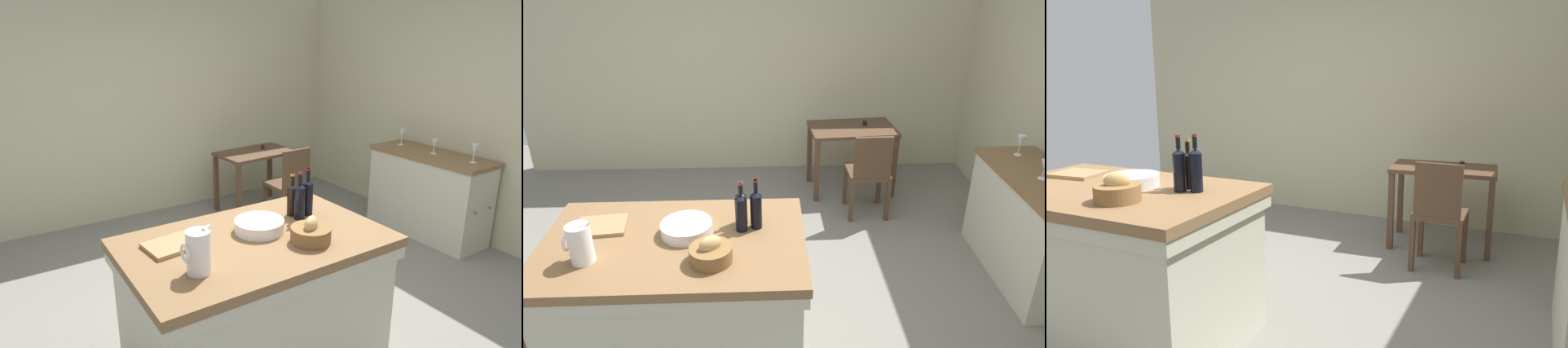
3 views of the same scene
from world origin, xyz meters
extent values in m
plane|color=slate|center=(0.00, 0.00, 0.00)|extent=(6.76, 6.76, 0.00)
cube|color=#B7B28E|center=(0.00, 2.60, 1.30)|extent=(5.32, 0.12, 2.60)
cube|color=brown|center=(-0.41, -0.46, 0.88)|extent=(1.58, 0.99, 0.06)
cube|color=#BCBAA3|center=(-0.41, -0.46, 0.81)|extent=(1.56, 0.97, 0.08)
cube|color=#BCBAA3|center=(-0.41, -0.46, 0.42)|extent=(1.50, 0.91, 0.85)
cube|color=brown|center=(2.26, 0.30, 0.87)|extent=(0.52, 1.26, 0.04)
cube|color=#BCBAA3|center=(2.26, 0.30, 0.43)|extent=(0.49, 1.23, 0.85)
cube|color=#513826|center=(1.09, 1.92, 0.71)|extent=(0.94, 0.63, 0.04)
cube|color=#513826|center=(0.70, 1.64, 0.35)|extent=(0.05, 0.05, 0.70)
cube|color=#513826|center=(1.52, 1.70, 0.35)|extent=(0.05, 0.05, 0.70)
cube|color=#513826|center=(0.66, 2.13, 0.35)|extent=(0.05, 0.05, 0.70)
cube|color=#513826|center=(1.49, 2.19, 0.35)|extent=(0.05, 0.05, 0.70)
cylinder|color=black|center=(1.24, 1.98, 0.76)|extent=(0.04, 0.04, 0.05)
cube|color=#513826|center=(1.17, 1.39, 0.45)|extent=(0.41, 0.41, 0.04)
cube|color=#513826|center=(1.17, 1.21, 0.68)|extent=(0.36, 0.04, 0.42)
cube|color=#513826|center=(1.35, 1.57, 0.21)|extent=(0.04, 0.04, 0.43)
cube|color=#513826|center=(0.99, 1.57, 0.21)|extent=(0.04, 0.04, 0.43)
cube|color=#513826|center=(1.35, 1.21, 0.21)|extent=(0.04, 0.04, 0.43)
cube|color=#513826|center=(0.99, 1.21, 0.21)|extent=(0.04, 0.04, 0.43)
cylinder|color=white|center=(-0.87, -0.65, 1.03)|extent=(0.13, 0.13, 0.23)
cone|color=white|center=(-0.81, -0.65, 1.15)|extent=(0.07, 0.04, 0.06)
torus|color=white|center=(-0.95, -0.65, 1.04)|extent=(0.02, 0.10, 0.10)
cylinder|color=white|center=(-0.33, -0.38, 0.95)|extent=(0.31, 0.31, 0.07)
cylinder|color=brown|center=(-0.16, -0.68, 0.96)|extent=(0.24, 0.24, 0.09)
ellipsoid|color=tan|center=(-0.16, -0.68, 1.02)|extent=(0.15, 0.13, 0.10)
cube|color=#99754C|center=(-0.87, -0.30, 0.92)|extent=(0.33, 0.27, 0.02)
cylinder|color=black|center=(0.09, -0.33, 1.02)|extent=(0.07, 0.07, 0.22)
cone|color=black|center=(0.09, -0.33, 1.15)|extent=(0.07, 0.07, 0.03)
cylinder|color=black|center=(0.09, -0.33, 1.20)|extent=(0.03, 0.03, 0.08)
cylinder|color=maroon|center=(0.09, -0.33, 1.23)|extent=(0.03, 0.03, 0.01)
cylinder|color=black|center=(0.00, -0.28, 1.01)|extent=(0.07, 0.07, 0.20)
cone|color=black|center=(0.00, -0.28, 1.12)|extent=(0.07, 0.07, 0.02)
cylinder|color=black|center=(0.00, -0.28, 1.17)|extent=(0.03, 0.03, 0.07)
cylinder|color=#B29933|center=(0.00, -0.28, 1.19)|extent=(0.03, 0.03, 0.01)
cylinder|color=black|center=(0.00, -0.36, 1.02)|extent=(0.07, 0.07, 0.22)
cone|color=black|center=(0.00, -0.36, 1.14)|extent=(0.07, 0.07, 0.03)
cylinder|color=black|center=(0.00, -0.36, 1.20)|extent=(0.03, 0.03, 0.08)
cylinder|color=maroon|center=(0.00, -0.36, 1.23)|extent=(0.03, 0.03, 0.01)
cylinder|color=white|center=(2.25, 0.29, 0.90)|extent=(0.06, 0.06, 0.00)
cylinder|color=white|center=(2.25, 0.29, 0.93)|extent=(0.01, 0.01, 0.06)
cylinder|color=white|center=(2.29, 0.74, 0.90)|extent=(0.06, 0.06, 0.00)
cylinder|color=white|center=(2.29, 0.74, 0.94)|extent=(0.01, 0.01, 0.07)
cone|color=white|center=(2.29, 0.74, 1.02)|extent=(0.07, 0.07, 0.10)
cylinder|color=brown|center=(-1.50, -0.36, 0.14)|extent=(0.34, 0.34, 0.27)
camera|label=1|loc=(-1.75, -2.59, 2.09)|focal=31.41mm
camera|label=2|loc=(0.15, -2.92, 2.52)|focal=33.35mm
camera|label=3|loc=(1.83, -2.61, 1.61)|focal=34.96mm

